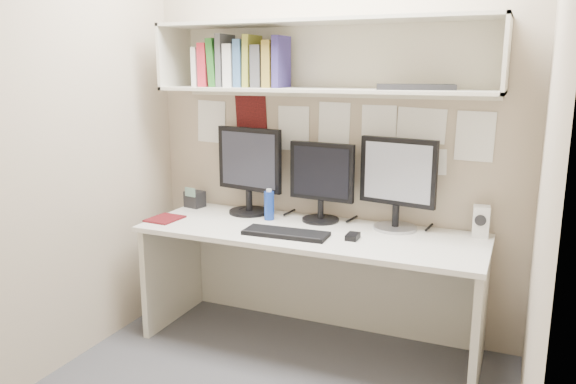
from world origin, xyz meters
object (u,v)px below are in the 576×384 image
at_px(monitor_left, 249,168).
at_px(keyboard, 286,233).
at_px(desk, 310,288).
at_px(monitor_center, 321,179).
at_px(speaker, 481,221).
at_px(maroon_notebook, 165,219).
at_px(monitor_right, 397,181).
at_px(desk_phone, 195,199).

xyz_separation_m(monitor_left, keyboard, (0.42, -0.37, -0.28)).
relative_size(desk, monitor_center, 4.13).
bearing_deg(monitor_left, monitor_center, 10.21).
relative_size(speaker, maroon_notebook, 0.82).
bearing_deg(keyboard, monitor_right, 32.42).
xyz_separation_m(desk, desk_phone, (-0.92, 0.21, 0.42)).
xyz_separation_m(monitor_center, monitor_right, (0.46, -0.00, 0.02)).
height_order(monitor_center, desk_phone, monitor_center).
bearing_deg(monitor_right, monitor_left, -169.46).
xyz_separation_m(monitor_right, desk_phone, (-1.37, -0.01, -0.23)).
height_order(monitor_right, speaker, monitor_right).
bearing_deg(desk_phone, monitor_right, 12.13).
distance_m(keyboard, desk_phone, 0.91).
bearing_deg(keyboard, desk_phone, 154.05).
relative_size(monitor_center, maroon_notebook, 2.26).
distance_m(monitor_right, desk_phone, 1.39).
height_order(desk, monitor_right, monitor_right).
distance_m(monitor_right, keyboard, 0.71).
bearing_deg(monitor_left, monitor_right, 10.19).
relative_size(monitor_center, desk_phone, 3.39).
bearing_deg(speaker, keyboard, -163.22).
bearing_deg(monitor_center, maroon_notebook, -152.84).
height_order(monitor_left, desk_phone, monitor_left).
bearing_deg(monitor_left, maroon_notebook, -128.30).
bearing_deg(monitor_center, monitor_right, 5.24).
distance_m(speaker, maroon_notebook, 1.88).
distance_m(monitor_left, maroon_notebook, 0.62).
xyz_separation_m(monitor_right, speaker, (0.47, 0.03, -0.20)).
bearing_deg(monitor_center, monitor_left, -174.72).
distance_m(monitor_left, monitor_right, 0.96).
bearing_deg(monitor_center, desk, -81.24).
height_order(monitor_left, speaker, monitor_left).
relative_size(monitor_center, speaker, 2.75).
xyz_separation_m(monitor_right, maroon_notebook, (-1.37, -0.36, -0.28)).
distance_m(maroon_notebook, desk_phone, 0.36).
xyz_separation_m(desk, monitor_left, (-0.51, 0.22, 0.66)).
distance_m(monitor_left, speaker, 1.44).
height_order(desk, maroon_notebook, maroon_notebook).
relative_size(keyboard, speaker, 2.73).
xyz_separation_m(maroon_notebook, desk_phone, (-0.00, 0.36, 0.05)).
relative_size(desk, speaker, 11.33).
distance_m(desk, monitor_center, 0.66).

